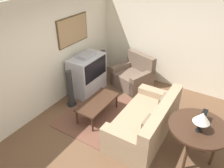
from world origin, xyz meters
name	(u,v)px	position (x,y,z in m)	size (l,w,h in m)	color
ground_plane	(123,135)	(0.00, 0.00, 0.00)	(12.00, 12.00, 0.00)	brown
wall_back	(45,57)	(0.02, 2.13, 1.36)	(12.00, 0.10, 2.70)	beige
wall_right	(171,41)	(2.63, 0.00, 1.35)	(0.06, 12.00, 2.70)	beige
area_rug	(100,114)	(0.33, 0.84, 0.01)	(1.95, 1.51, 0.01)	brown
tv	(87,74)	(1.01, 1.70, 0.55)	(1.03, 0.60, 1.17)	#B7B7BC
couch	(146,122)	(0.30, -0.39, 0.31)	(1.93, 1.00, 0.87)	#9E8466
armchair	(133,77)	(1.97, 0.76, 0.30)	(1.13, 1.19, 0.93)	brown
coffee_table	(98,103)	(0.26, 0.84, 0.38)	(1.13, 0.53, 0.43)	#3D2619
console_table	(199,129)	(0.19, -1.43, 0.71)	(1.08, 1.08, 0.78)	#3D2619
table_lamp	(202,118)	(0.07, -1.45, 1.07)	(0.29, 0.29, 0.39)	black
mantel_clock	(204,116)	(0.38, -1.45, 0.89)	(0.17, 0.10, 0.22)	black
speaker_tower_left	(70,89)	(0.27, 1.69, 0.47)	(0.26, 0.26, 0.99)	black
speaker_tower_right	(103,67)	(1.76, 1.69, 0.47)	(0.26, 0.26, 0.99)	black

